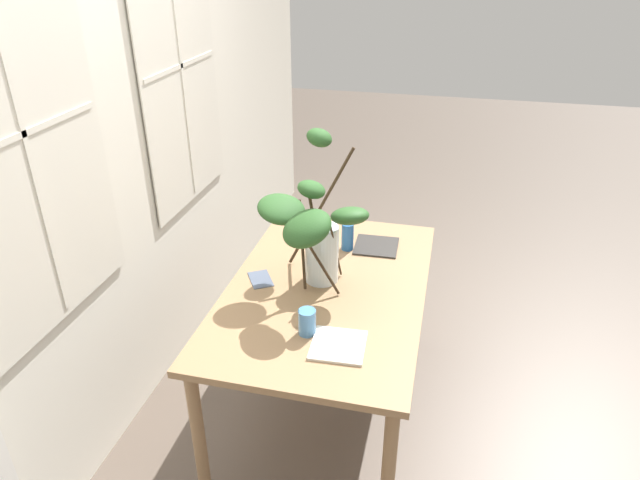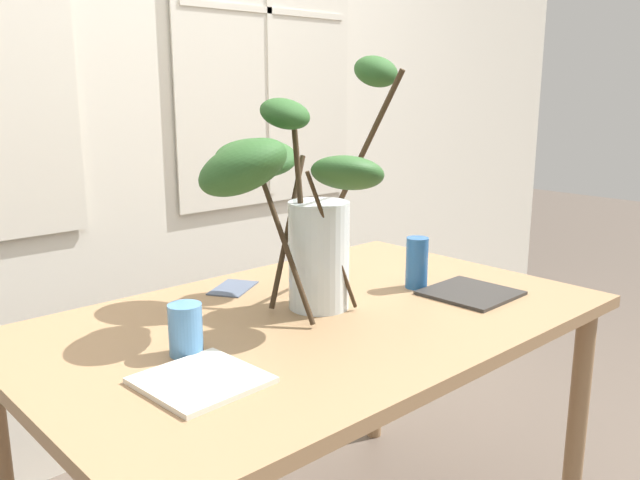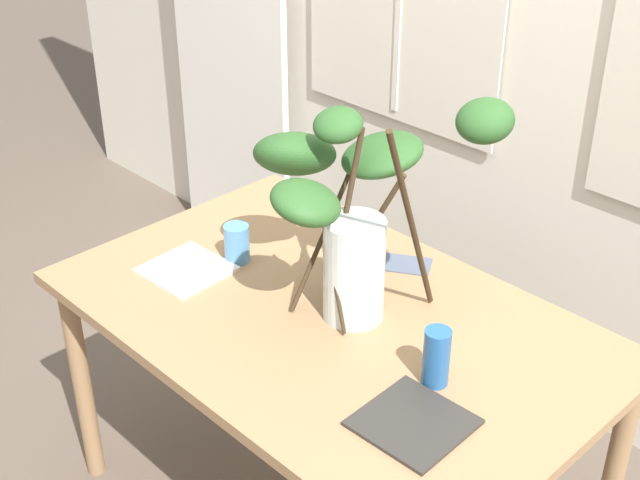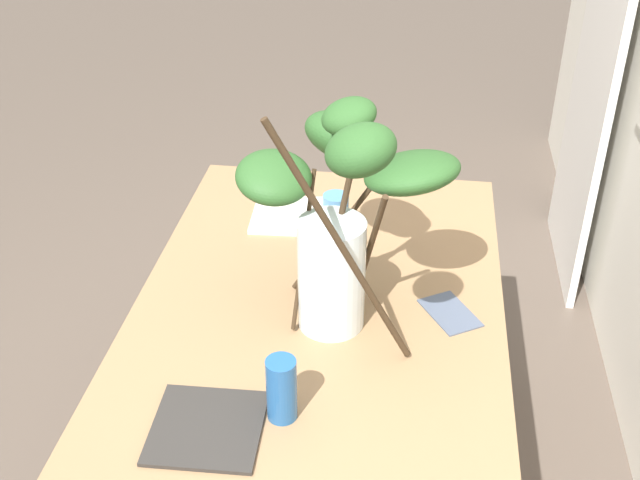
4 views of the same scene
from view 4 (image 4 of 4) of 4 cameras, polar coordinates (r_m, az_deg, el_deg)
dining_table at (r=2.03m, az=-0.17°, el=-6.74°), size 1.46×0.92×0.76m
vase_with_branches at (r=1.82m, az=1.76°, el=2.48°), size 0.73×0.56×0.67m
drinking_glass_blue_left at (r=2.26m, az=1.22°, el=1.94°), size 0.07×0.07×0.11m
drinking_glass_blue_right at (r=1.66m, az=-2.76°, el=-10.58°), size 0.06×0.06×0.15m
plate_square_left at (r=2.35m, az=-2.20°, el=1.78°), size 0.23×0.23×0.01m
plate_square_right at (r=1.69m, az=-8.07°, el=-13.10°), size 0.23×0.23×0.01m
napkin_folded at (r=1.99m, az=9.25°, el=-5.15°), size 0.18×0.16×0.00m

